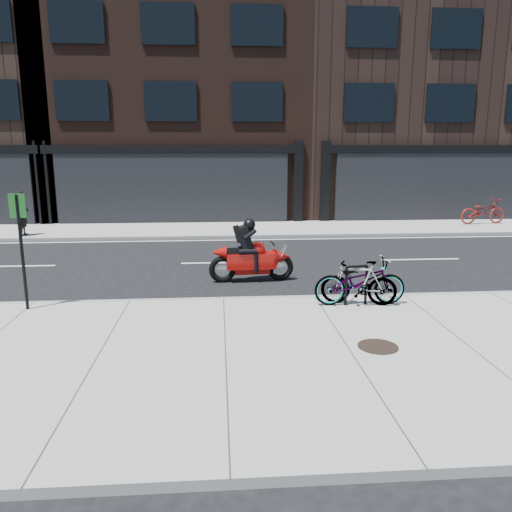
{
  "coord_description": "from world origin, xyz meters",
  "views": [
    {
      "loc": [
        -0.07,
        -12.34,
        3.32
      ],
      "look_at": [
        0.76,
        -1.24,
        0.9
      ],
      "focal_mm": 35.0,
      "sensor_mm": 36.0,
      "label": 1
    }
  ],
  "objects": [
    {
      "name": "sidewalk_near",
      "position": [
        0.0,
        -5.0,
        0.07
      ],
      "size": [
        60.0,
        6.0,
        0.13
      ],
      "primitive_type": "cube",
      "color": "gray",
      "rests_on": "ground"
    },
    {
      "name": "manhole_cover",
      "position": [
        2.49,
        -4.85,
        0.14
      ],
      "size": [
        0.68,
        0.68,
        0.02
      ],
      "primitive_type": "cylinder",
      "rotation": [
        0.0,
        0.0,
        -0.03
      ],
      "color": "black",
      "rests_on": "sidewalk_near"
    },
    {
      "name": "bicycle_front",
      "position": [
        2.81,
        -2.6,
        0.63
      ],
      "size": [
        1.89,
        0.66,
        0.99
      ],
      "primitive_type": "imported",
      "rotation": [
        0.0,
        0.0,
        1.57
      ],
      "color": "gray",
      "rests_on": "sidewalk_near"
    },
    {
      "name": "ground",
      "position": [
        0.0,
        0.0,
        0.0
      ],
      "size": [
        120.0,
        120.0,
        0.0
      ],
      "primitive_type": "plane",
      "color": "black",
      "rests_on": "ground"
    },
    {
      "name": "pedestrian",
      "position": [
        -7.29,
        6.5,
        0.96
      ],
      "size": [
        0.47,
        0.65,
        1.66
      ],
      "primitive_type": "imported",
      "rotation": [
        0.0,
        0.0,
        1.7
      ],
      "color": "black",
      "rests_on": "sidewalk_far"
    },
    {
      "name": "building_mideast",
      "position": [
        10.0,
        14.5,
        6.25
      ],
      "size": [
        12.0,
        10.0,
        12.5
      ],
      "primitive_type": "cube",
      "color": "black",
      "rests_on": "ground"
    },
    {
      "name": "bicycle_rear",
      "position": [
        2.79,
        -2.6,
        0.6
      ],
      "size": [
        1.61,
        0.8,
        0.93
      ],
      "primitive_type": "imported",
      "rotation": [
        0.0,
        0.0,
        4.47
      ],
      "color": "gray",
      "rests_on": "sidewalk_near"
    },
    {
      "name": "building_center",
      "position": [
        -2.0,
        14.5,
        7.25
      ],
      "size": [
        12.0,
        10.0,
        14.5
      ],
      "primitive_type": "cube",
      "color": "black",
      "rests_on": "ground"
    },
    {
      "name": "bike_rack",
      "position": [
        2.73,
        -2.6,
        0.62
      ],
      "size": [
        0.5,
        0.13,
        0.84
      ],
      "rotation": [
        0.0,
        0.0,
        0.16
      ],
      "color": "black",
      "rests_on": "sidewalk_near"
    },
    {
      "name": "sign_post",
      "position": [
        -3.96,
        -2.4,
        1.52
      ],
      "size": [
        0.31,
        0.06,
        2.33
      ],
      "rotation": [
        0.0,
        0.0,
        0.02
      ],
      "color": "black",
      "rests_on": "sidewalk_near"
    },
    {
      "name": "motorcycle",
      "position": [
        0.82,
        -0.1,
        0.65
      ],
      "size": [
        2.16,
        0.52,
        1.61
      ],
      "rotation": [
        0.0,
        0.0,
        0.06
      ],
      "color": "black",
      "rests_on": "ground"
    },
    {
      "name": "sidewalk_far",
      "position": [
        0.0,
        7.75,
        0.07
      ],
      "size": [
        60.0,
        3.5,
        0.13
      ],
      "primitive_type": "cube",
      "color": "gray",
      "rests_on": "ground"
    },
    {
      "name": "bicycle_far",
      "position": [
        11.14,
        8.01,
        0.67
      ],
      "size": [
        2.14,
        0.98,
        1.08
      ],
      "primitive_type": "imported",
      "rotation": [
        0.0,
        0.0,
        1.7
      ],
      "color": "maroon",
      "rests_on": "sidewalk_far"
    }
  ]
}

